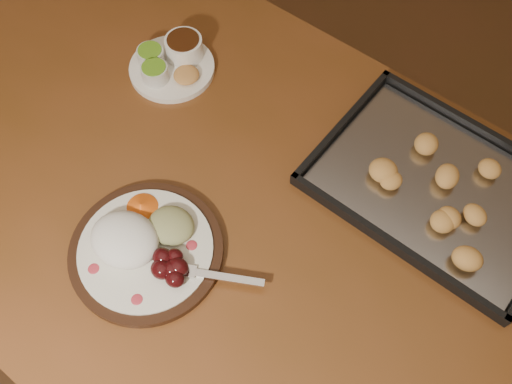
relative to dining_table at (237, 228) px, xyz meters
The scene contains 5 objects.
ground 0.73m from the dining_table, 141.84° to the right, with size 4.00×4.00×0.00m, color brown.
dining_table is the anchor object (origin of this frame).
dinner_plate 0.21m from the dining_table, 120.80° to the right, with size 0.34×0.26×0.06m.
condiment_saucer 0.37m from the dining_table, 142.19° to the left, with size 0.18×0.18×0.06m.
baking_tray 0.38m from the dining_table, 34.71° to the left, with size 0.48×0.38×0.05m.
Camera 1 is at (0.52, -0.21, 1.66)m, focal length 40.00 mm.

